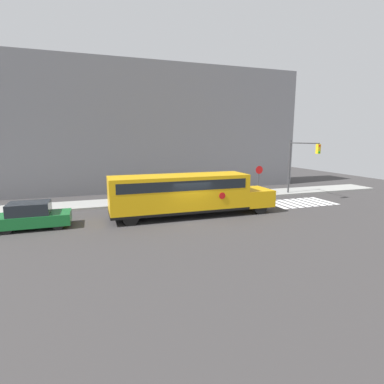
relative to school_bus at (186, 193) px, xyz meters
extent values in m
plane|color=#3A3838|center=(0.04, -0.84, -1.65)|extent=(60.00, 60.00, 0.00)
cube|color=#9E9E99|center=(0.04, 5.66, -1.58)|extent=(44.00, 3.00, 0.15)
cube|color=slate|center=(0.04, 12.16, 4.65)|extent=(32.00, 4.00, 12.61)
cube|color=white|center=(7.92, 1.16, -1.65)|extent=(0.50, 3.20, 0.01)
cube|color=white|center=(8.62, 1.16, -1.65)|extent=(0.50, 3.20, 0.01)
cube|color=white|center=(9.32, 1.16, -1.65)|extent=(0.50, 3.20, 0.01)
cube|color=white|center=(10.02, 1.16, -1.65)|extent=(0.50, 3.20, 0.01)
cube|color=white|center=(10.72, 1.16, -1.65)|extent=(0.50, 3.20, 0.01)
cube|color=white|center=(11.42, 1.16, -1.65)|extent=(0.50, 3.20, 0.01)
cube|color=white|center=(12.12, 1.16, -1.65)|extent=(0.50, 3.20, 0.01)
cube|color=white|center=(12.82, 1.16, -1.65)|extent=(0.50, 3.20, 0.01)
cube|color=#EAA80F|center=(-0.45, 0.00, 0.00)|extent=(9.33, 2.50, 2.41)
cube|color=#EAA80F|center=(5.26, 0.00, -0.61)|extent=(2.09, 2.50, 1.19)
cube|color=black|center=(-0.45, 0.00, -1.12)|extent=(9.33, 2.54, 0.16)
cube|color=black|center=(-0.45, 0.00, 0.66)|extent=(8.59, 2.53, 0.64)
cylinder|color=red|center=(2.11, -1.29, -0.12)|extent=(0.44, 0.02, 0.44)
cylinder|color=black|center=(5.16, 1.08, -1.15)|extent=(1.00, 0.30, 1.00)
cylinder|color=black|center=(5.16, -1.08, -1.15)|extent=(1.00, 0.30, 1.00)
cylinder|color=black|center=(-3.92, 1.08, -1.15)|extent=(1.00, 0.30, 1.00)
cylinder|color=black|center=(-3.92, -1.08, -1.15)|extent=(1.00, 0.30, 1.00)
cube|color=#196B2D|center=(-9.39, 0.18, -1.10)|extent=(4.01, 1.86, 0.67)
cube|color=#1E2328|center=(-9.63, 0.18, -0.42)|extent=(2.24, 1.71, 0.70)
cylinder|color=black|center=(-8.07, 0.99, -1.33)|extent=(0.64, 0.22, 0.64)
cylinder|color=black|center=(-8.07, -0.63, -1.33)|extent=(0.64, 0.22, 0.64)
cylinder|color=black|center=(-10.71, 0.99, -1.33)|extent=(0.64, 0.22, 0.64)
cylinder|color=black|center=(-10.71, -0.63, -1.33)|extent=(0.64, 0.22, 0.64)
cylinder|color=#38383A|center=(8.56, 4.87, -0.41)|extent=(0.07, 0.07, 2.48)
cylinder|color=red|center=(8.56, 4.82, 0.80)|extent=(0.73, 0.03, 0.73)
cylinder|color=#38383A|center=(11.87, 4.88, 0.92)|extent=(0.16, 0.16, 5.14)
cylinder|color=#38383A|center=(11.87, 3.00, 3.23)|extent=(0.10, 3.76, 0.10)
cube|color=yellow|center=(11.87, 1.22, 2.78)|extent=(0.28, 0.28, 0.80)
cylinder|color=red|center=(11.87, 1.07, 3.04)|extent=(0.18, 0.02, 0.18)
cylinder|color=#EAB214|center=(11.87, 1.07, 2.78)|extent=(0.18, 0.02, 0.18)
cylinder|color=green|center=(11.87, 1.07, 2.52)|extent=(0.18, 0.02, 0.18)
camera|label=1|loc=(-6.01, -19.13, 3.62)|focal=28.00mm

